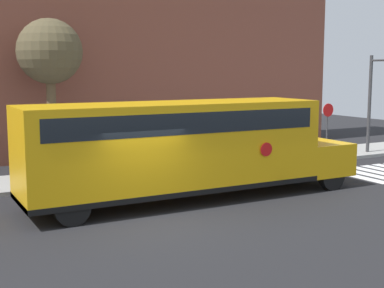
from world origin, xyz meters
The scene contains 6 objects.
ground_plane centered at (0.00, 0.00, 0.00)m, with size 60.00×60.00×0.00m, color black.
sidewalk_strip centered at (0.00, 6.50, 0.07)m, with size 44.00×3.00×0.15m.
building_backdrop centered at (0.00, 13.00, 6.51)m, with size 32.00×4.00×13.02m.
school_bus centered at (1.89, 1.70, 1.83)m, with size 11.50×2.57×3.19m.
stop_sign centered at (11.75, 5.87, 1.70)m, with size 0.62×0.10×2.63m.
tree_far_sidewalk centered at (-0.42, 9.42, 4.89)m, with size 2.73×2.73×6.34m.
Camera 1 is at (-5.91, -13.32, 4.19)m, focal length 50.00 mm.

